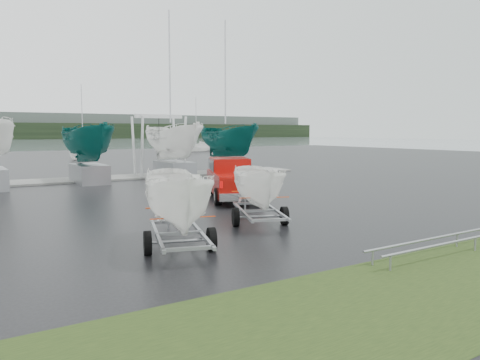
% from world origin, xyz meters
% --- Properties ---
extents(ground_plane, '(120.00, 120.00, 0.00)m').
position_xyz_m(ground_plane, '(0.00, 0.00, 0.00)').
color(ground_plane, black).
rests_on(ground_plane, ground).
extents(grass_verge, '(40.00, 40.00, 0.00)m').
position_xyz_m(grass_verge, '(0.00, -11.00, 0.00)').
color(grass_verge, black).
rests_on(grass_verge, ground).
extents(dock, '(30.00, 3.00, 0.12)m').
position_xyz_m(dock, '(0.00, 13.00, 0.05)').
color(dock, gray).
rests_on(dock, ground).
extents(pickup_truck, '(3.76, 5.64, 1.78)m').
position_xyz_m(pickup_truck, '(3.67, 1.63, 0.93)').
color(pickup_truck, '#930C08').
rests_on(pickup_truck, ground).
extents(trailer_hitched, '(2.49, 3.78, 4.27)m').
position_xyz_m(trailer_hitched, '(1.27, -4.04, 2.33)').
color(trailer_hitched, gray).
rests_on(trailer_hitched, ground).
extents(trailer_parked, '(2.21, 3.79, 4.73)m').
position_xyz_m(trailer_parked, '(-2.36, -5.73, 2.57)').
color(trailer_parked, gray).
rests_on(trailer_parked, ground).
extents(boat_hoist, '(3.30, 2.18, 4.12)m').
position_xyz_m(boat_hoist, '(4.92, 13.00, 2.67)').
color(boat_hoist, silver).
rests_on(boat_hoist, ground).
extents(keelboat_1, '(2.34, 3.20, 7.33)m').
position_xyz_m(keelboat_1, '(-0.21, 11.20, 3.71)').
color(keelboat_1, gray).
rests_on(keelboat_1, ground).
extents(keelboat_2, '(2.41, 3.20, 10.58)m').
position_xyz_m(keelboat_2, '(5.10, 11.00, 3.82)').
color(keelboat_2, gray).
rests_on(keelboat_2, ground).
extents(keelboat_3, '(2.37, 3.20, 10.54)m').
position_xyz_m(keelboat_3, '(9.37, 11.30, 3.76)').
color(keelboat_3, gray).
rests_on(keelboat_3, ground).
extents(mast_rack_2, '(7.00, 0.56, 0.06)m').
position_xyz_m(mast_rack_2, '(4.00, -9.50, 0.35)').
color(mast_rack_2, gray).
rests_on(mast_rack_2, ground).
extents(moored_boat_2, '(3.18, 3.20, 11.09)m').
position_xyz_m(moored_boat_2, '(5.46, 35.47, 0.01)').
color(moored_boat_2, white).
rests_on(moored_boat_2, ground).
extents(moored_boat_3, '(3.10, 3.06, 11.21)m').
position_xyz_m(moored_boat_3, '(24.66, 46.29, 0.01)').
color(moored_boat_3, white).
rests_on(moored_boat_3, ground).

